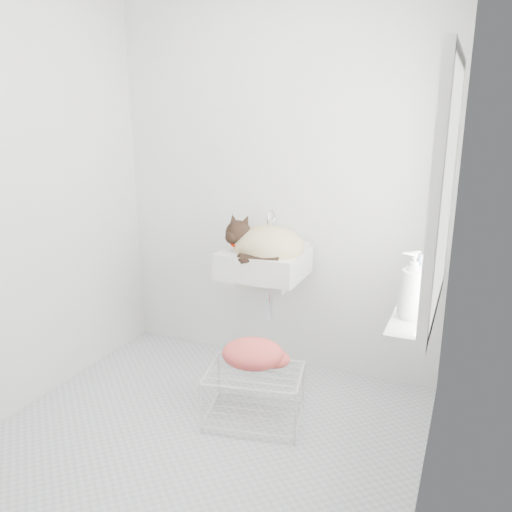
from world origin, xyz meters
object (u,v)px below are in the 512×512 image
at_px(cat, 265,245).
at_px(bottle_a, 409,317).
at_px(sink, 264,250).
at_px(bottle_c, 418,294).
at_px(wire_rack, 254,396).
at_px(bottle_b, 415,303).

distance_m(cat, bottle_a, 1.21).
relative_size(sink, bottle_c, 2.63).
distance_m(wire_rack, bottle_a, 1.10).
xyz_separation_m(wire_rack, bottle_b, (0.81, -0.08, 0.70)).
height_order(wire_rack, bottle_c, bottle_c).
distance_m(sink, cat, 0.05).
bearing_deg(sink, bottle_b, -30.98).
xyz_separation_m(bottle_b, bottle_c, (0.00, 0.13, 0.00)).
xyz_separation_m(cat, bottle_c, (0.95, -0.43, -0.04)).
bearing_deg(cat, sink, 128.13).
xyz_separation_m(wire_rack, bottle_c, (0.81, 0.05, 0.70)).
relative_size(bottle_b, bottle_c, 0.97).
distance_m(wire_rack, bottle_b, 1.08).
bearing_deg(bottle_b, bottle_c, 90.00).
relative_size(sink, bottle_b, 2.72).
relative_size(sink, wire_rack, 0.98).
bearing_deg(wire_rack, bottle_c, 3.87).
relative_size(cat, bottle_b, 2.63).
distance_m(bottle_b, bottle_c, 0.13).
xyz_separation_m(sink, cat, (0.01, -0.02, 0.04)).
distance_m(cat, bottle_c, 1.05).
height_order(sink, cat, cat).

